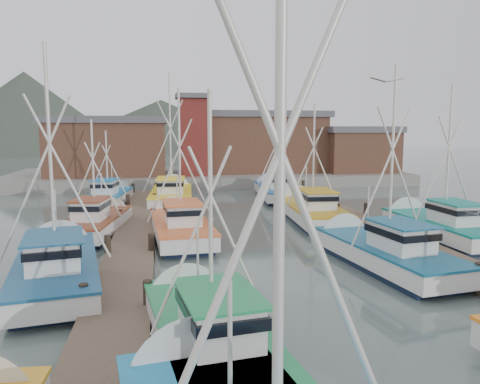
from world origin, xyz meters
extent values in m
plane|color=#475551|center=(0.00, 0.00, 0.00)|extent=(260.00, 260.00, 0.00)
cube|color=#503C31|center=(-7.00, 4.00, 0.20)|extent=(2.20, 46.00, 0.40)
cylinder|color=black|center=(-8.00, -2.00, 0.45)|extent=(0.30, 0.30, 1.50)
cylinder|color=black|center=(-8.00, 5.00, 0.45)|extent=(0.30, 0.30, 1.50)
cylinder|color=black|center=(-8.00, 12.00, 0.45)|extent=(0.30, 0.30, 1.50)
cylinder|color=black|center=(-8.00, 19.00, 0.45)|extent=(0.30, 0.30, 1.50)
cylinder|color=black|center=(-8.00, 26.00, 0.45)|extent=(0.30, 0.30, 1.50)
cylinder|color=black|center=(-6.00, -2.00, 0.45)|extent=(0.30, 0.30, 1.50)
cylinder|color=black|center=(-6.00, 5.00, 0.45)|extent=(0.30, 0.30, 1.50)
cylinder|color=black|center=(-6.00, 12.00, 0.45)|extent=(0.30, 0.30, 1.50)
cylinder|color=black|center=(-6.00, 19.00, 0.45)|extent=(0.30, 0.30, 1.50)
cylinder|color=black|center=(-6.00, 26.00, 0.45)|extent=(0.30, 0.30, 1.50)
cube|color=#503C31|center=(7.00, 4.00, 0.20)|extent=(2.20, 46.00, 0.40)
cylinder|color=black|center=(6.00, -2.00, 0.45)|extent=(0.30, 0.30, 1.50)
cylinder|color=black|center=(6.00, 5.00, 0.45)|extent=(0.30, 0.30, 1.50)
cylinder|color=black|center=(6.00, 12.00, 0.45)|extent=(0.30, 0.30, 1.50)
cylinder|color=black|center=(6.00, 19.00, 0.45)|extent=(0.30, 0.30, 1.50)
cylinder|color=black|center=(6.00, 26.00, 0.45)|extent=(0.30, 0.30, 1.50)
cylinder|color=black|center=(8.00, 5.00, 0.45)|extent=(0.30, 0.30, 1.50)
cylinder|color=black|center=(8.00, 12.00, 0.45)|extent=(0.30, 0.30, 1.50)
cylinder|color=black|center=(8.00, 19.00, 0.45)|extent=(0.30, 0.30, 1.50)
cylinder|color=black|center=(8.00, 26.00, 0.45)|extent=(0.30, 0.30, 1.50)
cube|color=gray|center=(0.00, 37.00, 0.60)|extent=(44.00, 16.00, 1.20)
cube|color=brown|center=(-11.00, 35.00, 3.95)|extent=(12.00, 8.00, 5.50)
cube|color=#535357|center=(-11.00, 35.00, 7.05)|extent=(12.72, 8.48, 0.70)
cube|color=brown|center=(6.00, 37.00, 4.30)|extent=(14.00, 9.00, 6.20)
cube|color=#535357|center=(6.00, 37.00, 7.75)|extent=(14.84, 9.54, 0.70)
cube|color=brown|center=(17.00, 34.00, 3.45)|extent=(8.00, 6.00, 4.50)
cube|color=#535357|center=(17.00, 34.00, 6.05)|extent=(8.48, 6.36, 0.70)
cube|color=maroon|center=(-2.00, 33.00, 5.20)|extent=(3.00, 3.00, 8.00)
cube|color=#535357|center=(-2.00, 33.00, 9.45)|extent=(3.60, 3.60, 0.50)
cone|color=#3D453A|center=(-40.00, 115.00, 0.00)|extent=(110.00, 110.00, 42.00)
cone|color=#3D453A|center=(-5.00, 130.00, 0.00)|extent=(140.00, 140.00, 30.00)
cone|color=#3D453A|center=(35.00, 120.00, 0.00)|extent=(90.00, 90.00, 24.00)
cone|color=silver|center=(-4.92, -6.73, 0.55)|extent=(3.19, 1.56, 3.06)
cylinder|color=beige|center=(-4.14, -11.75, 5.44)|extent=(0.16, 0.16, 8.68)
cylinder|color=beige|center=(-4.76, -11.85, 4.42)|extent=(3.07, 0.58, 6.78)
cylinder|color=beige|center=(-3.52, -11.66, 4.42)|extent=(3.07, 0.58, 6.78)
cylinder|color=beige|center=(-4.44, -9.82, 2.30)|extent=(0.09, 0.09, 2.73)
cube|color=#0F1B33|center=(-4.32, -5.49, 0.05)|extent=(3.14, 7.11, 0.70)
cube|color=silver|center=(-4.32, -5.49, 0.70)|extent=(3.57, 8.07, 0.80)
cube|color=#1D894A|center=(-4.32, -5.49, 1.08)|extent=(3.65, 8.16, 0.10)
cone|color=silver|center=(-4.85, -1.62, 0.55)|extent=(2.56, 1.42, 2.44)
cube|color=silver|center=(-4.20, -6.42, 1.65)|extent=(1.88, 2.53, 1.10)
cube|color=black|center=(-4.20, -6.42, 1.88)|extent=(2.01, 2.78, 0.28)
cube|color=#1D894A|center=(-4.20, -6.42, 2.24)|extent=(2.13, 2.95, 0.07)
cylinder|color=beige|center=(-4.30, -5.64, 4.06)|extent=(0.12, 0.12, 5.92)
cylinder|color=beige|center=(-4.80, -5.71, 3.37)|extent=(2.11, 0.37, 4.63)
cylinder|color=beige|center=(-3.81, -5.58, 3.37)|extent=(2.11, 0.37, 4.63)
cylinder|color=beige|center=(-4.51, -4.10, 2.30)|extent=(0.07, 0.07, 2.18)
cube|color=#0F1B33|center=(4.13, 1.55, 0.05)|extent=(3.34, 7.56, 0.70)
cube|color=silver|center=(4.13, 1.55, 0.70)|extent=(3.79, 8.60, 0.80)
cube|color=#12577A|center=(4.13, 1.55, 1.08)|extent=(3.88, 8.69, 0.10)
cone|color=silver|center=(3.58, 5.67, 0.55)|extent=(2.72, 1.44, 2.60)
cube|color=silver|center=(4.26, 0.56, 1.65)|extent=(2.00, 2.69, 1.10)
cube|color=black|center=(4.26, 0.56, 1.88)|extent=(2.14, 2.96, 0.28)
cube|color=#12577A|center=(4.26, 0.56, 2.24)|extent=(2.27, 3.14, 0.07)
cylinder|color=beige|center=(4.15, 1.39, 4.93)|extent=(0.13, 0.13, 7.66)
cylinder|color=beige|center=(3.63, 1.32, 4.03)|extent=(2.71, 0.45, 5.98)
cylinder|color=beige|center=(4.68, 1.46, 4.03)|extent=(2.71, 0.45, 5.98)
cylinder|color=beige|center=(3.93, 3.03, 2.30)|extent=(0.08, 0.08, 2.32)
cube|color=#0F1B33|center=(-9.56, 1.51, 0.05)|extent=(3.80, 8.11, 0.70)
cube|color=silver|center=(-9.56, 1.51, 0.70)|extent=(4.32, 9.21, 0.80)
cube|color=#19537D|center=(-9.56, 1.51, 1.08)|extent=(4.42, 9.31, 0.10)
cone|color=silver|center=(-10.29, 5.87, 0.55)|extent=(2.91, 1.55, 2.76)
cube|color=silver|center=(-9.38, 0.46, 1.65)|extent=(2.20, 2.92, 1.10)
cube|color=black|center=(-9.38, 0.46, 1.88)|extent=(2.36, 3.20, 0.28)
cube|color=#19537D|center=(-9.38, 0.46, 2.24)|extent=(2.50, 3.39, 0.07)
cylinder|color=beige|center=(-9.53, 1.33, 5.15)|extent=(0.15, 0.15, 8.09)
cylinder|color=beige|center=(-10.13, 1.23, 4.20)|extent=(2.86, 0.58, 6.32)
cylinder|color=beige|center=(-8.93, 1.43, 4.20)|extent=(2.86, 0.58, 6.32)
cylinder|color=beige|center=(-9.82, 3.08, 2.30)|extent=(0.09, 0.09, 2.66)
cube|color=#0F1B33|center=(-4.48, 8.65, 0.05)|extent=(2.99, 7.79, 0.70)
cube|color=silver|center=(-4.48, 8.65, 0.70)|extent=(3.40, 8.86, 0.80)
cube|color=orange|center=(-4.48, 8.65, 1.08)|extent=(3.49, 8.95, 0.10)
cone|color=silver|center=(-4.77, 12.98, 0.55)|extent=(2.78, 1.28, 2.72)
cube|color=silver|center=(-4.41, 7.61, 1.65)|extent=(1.92, 2.72, 1.10)
cube|color=black|center=(-4.41, 7.61, 1.88)|extent=(2.05, 2.98, 0.28)
cube|color=orange|center=(-4.41, 7.61, 2.24)|extent=(2.18, 3.17, 0.07)
cylinder|color=beige|center=(-4.47, 8.47, 4.68)|extent=(0.13, 0.13, 7.16)
cylinder|color=beige|center=(-5.02, 8.44, 3.84)|extent=(2.56, 0.26, 5.60)
cylinder|color=beige|center=(-3.91, 8.51, 3.84)|extent=(2.56, 0.26, 5.60)
cylinder|color=beige|center=(-4.58, 10.21, 2.30)|extent=(0.08, 0.08, 2.42)
cube|color=#0F1B33|center=(4.31, 12.23, 0.05)|extent=(2.99, 8.05, 0.70)
cube|color=silver|center=(4.31, 12.23, 0.70)|extent=(3.39, 9.15, 0.80)
cube|color=#C39313|center=(4.31, 12.23, 1.08)|extent=(3.48, 9.25, 0.10)
cone|color=silver|center=(4.54, 16.73, 0.55)|extent=(2.87, 1.24, 2.82)
cube|color=silver|center=(4.25, 11.15, 1.65)|extent=(1.96, 2.79, 1.10)
cube|color=black|center=(4.25, 11.15, 1.88)|extent=(2.09, 3.07, 0.28)
cube|color=#C39313|center=(4.25, 11.15, 2.24)|extent=(2.21, 3.26, 0.07)
cylinder|color=beige|center=(4.30, 12.05, 4.41)|extent=(0.13, 0.13, 6.63)
cylinder|color=beige|center=(3.72, 12.08, 3.63)|extent=(2.38, 0.22, 5.18)
cylinder|color=beige|center=(4.87, 12.02, 3.63)|extent=(2.38, 0.22, 5.18)
cylinder|color=beige|center=(4.39, 13.85, 2.30)|extent=(0.08, 0.08, 2.52)
cube|color=#0F1B33|center=(-9.23, 10.55, 0.05)|extent=(3.17, 6.98, 0.70)
cube|color=silver|center=(-9.23, 10.55, 0.70)|extent=(3.60, 7.94, 0.80)
cube|color=brown|center=(-9.23, 10.55, 1.08)|extent=(3.69, 8.02, 0.10)
cone|color=silver|center=(-8.66, 14.33, 0.55)|extent=(2.52, 1.44, 2.39)
cube|color=silver|center=(-9.37, 9.64, 1.65)|extent=(1.87, 2.50, 1.10)
cube|color=black|center=(-9.37, 9.64, 1.88)|extent=(2.00, 2.74, 0.28)
cube|color=brown|center=(-9.37, 9.64, 2.24)|extent=(2.12, 2.91, 0.07)
cylinder|color=beige|center=(-9.25, 10.40, 3.86)|extent=(0.13, 0.13, 5.52)
cylinder|color=beige|center=(-9.77, 10.48, 3.21)|extent=(1.98, 0.38, 4.32)
cylinder|color=beige|center=(-8.73, 10.32, 3.21)|extent=(1.98, 0.38, 4.32)
cylinder|color=beige|center=(-9.03, 11.91, 2.30)|extent=(0.08, 0.08, 2.30)
cube|color=#0F1B33|center=(9.88, 6.25, 0.05)|extent=(2.66, 7.43, 0.70)
cube|color=silver|center=(9.88, 6.25, 0.70)|extent=(3.02, 8.45, 0.80)
cube|color=#067566|center=(9.88, 6.25, 1.08)|extent=(3.10, 8.53, 0.10)
cone|color=silver|center=(9.74, 10.43, 0.55)|extent=(2.68, 1.18, 2.64)
cube|color=silver|center=(9.91, 5.25, 1.65)|extent=(1.79, 2.56, 1.10)
cube|color=black|center=(9.91, 5.25, 1.88)|extent=(1.90, 2.82, 0.28)
cube|color=#067566|center=(9.91, 5.25, 2.24)|extent=(2.02, 2.99, 0.07)
cylinder|color=beige|center=(9.88, 6.08, 4.78)|extent=(0.13, 0.13, 7.36)
cylinder|color=beige|center=(9.32, 6.06, 3.91)|extent=(2.63, 0.18, 5.75)
cylinder|color=beige|center=(10.44, 6.10, 3.91)|extent=(2.63, 0.18, 5.75)
cylinder|color=beige|center=(9.83, 7.75, 2.30)|extent=(0.07, 0.07, 2.45)
cube|color=#0F1B33|center=(-4.65, 21.39, 0.05)|extent=(3.27, 8.63, 0.70)
cube|color=silver|center=(-4.65, 21.39, 0.70)|extent=(3.71, 9.81, 0.80)
cube|color=yellow|center=(-4.65, 21.39, 1.08)|extent=(3.81, 9.91, 0.10)
cone|color=silver|center=(-4.36, 26.20, 0.55)|extent=(3.07, 1.28, 3.01)
cube|color=silver|center=(-4.72, 20.24, 1.65)|extent=(2.12, 3.00, 1.10)
cube|color=black|center=(-4.72, 20.24, 1.88)|extent=(2.26, 3.30, 0.28)
cube|color=yellow|center=(-4.72, 20.24, 2.24)|extent=(2.40, 3.50, 0.07)
cylinder|color=beige|center=(-4.67, 21.20, 5.83)|extent=(0.14, 0.14, 9.46)
cylinder|color=beige|center=(-5.28, 21.24, 4.72)|extent=(3.36, 0.30, 7.39)
cylinder|color=beige|center=(-4.05, 21.16, 4.72)|extent=(3.36, 0.30, 7.39)
cylinder|color=beige|center=(-4.55, 23.12, 2.30)|extent=(0.08, 0.08, 2.69)
cube|color=#0F1B33|center=(4.56, 22.66, 0.05)|extent=(3.31, 8.23, 0.70)
cube|color=silver|center=(4.56, 22.66, 0.70)|extent=(3.76, 9.35, 0.80)
cube|color=#235A99|center=(4.56, 22.66, 1.08)|extent=(3.85, 9.45, 0.10)
cone|color=silver|center=(4.96, 27.20, 0.55)|extent=(2.94, 1.35, 2.85)
cube|color=silver|center=(4.46, 21.57, 1.65)|extent=(2.07, 2.89, 1.10)
cube|color=black|center=(4.46, 21.57, 1.88)|extent=(2.22, 3.17, 0.28)
cube|color=#235A99|center=(4.46, 21.57, 2.24)|extent=(2.35, 3.36, 0.07)
cylinder|color=beige|center=(4.54, 22.48, 4.59)|extent=(0.14, 0.14, 6.98)
cylinder|color=beige|center=(3.96, 22.53, 3.77)|extent=(2.50, 0.31, 5.46)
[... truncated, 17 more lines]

